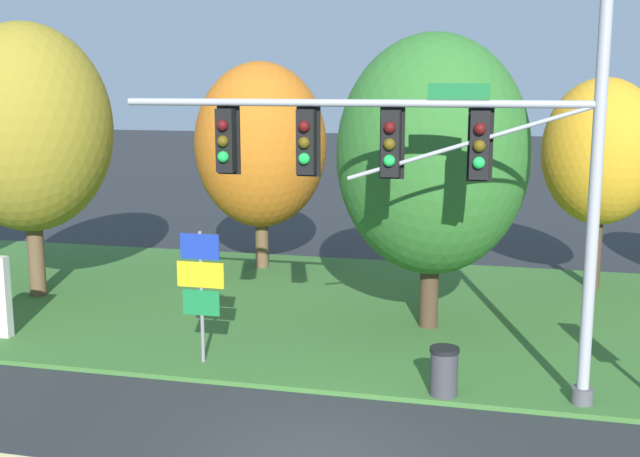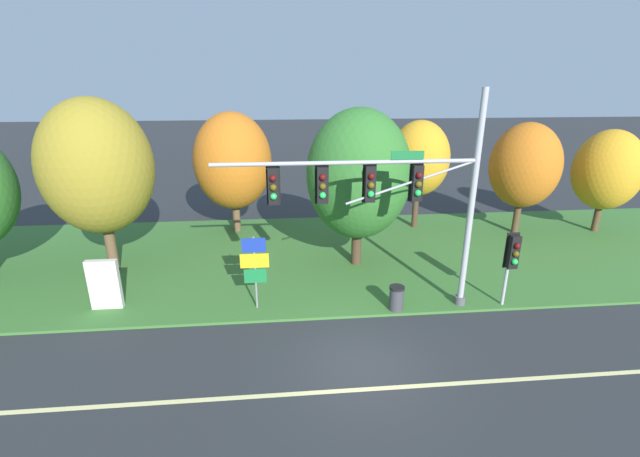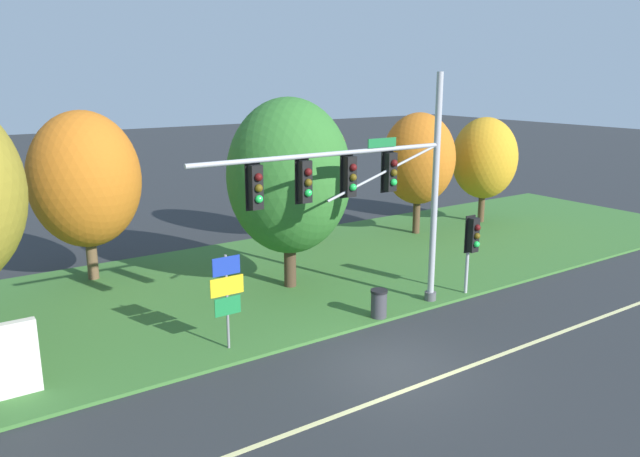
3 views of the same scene
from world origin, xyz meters
name	(u,v)px [view 3 (image 3 of 3)]	position (x,y,z in m)	size (l,w,h in m)	color
ground_plane	(394,366)	(0.00, 0.00, 0.00)	(160.00, 160.00, 0.00)	#282B2D
lane_stripe	(425,383)	(0.00, -1.20, 0.00)	(36.00, 0.16, 0.01)	beige
grass_verge	(251,284)	(0.00, 8.25, 0.05)	(48.00, 11.50, 0.10)	#386B2D
traffic_signal_mast	(367,184)	(1.34, 3.00, 4.51)	(9.03, 0.49, 7.78)	#9EA0A5
pedestrian_signal_near_kerb	(472,239)	(5.85, 2.65, 2.15)	(0.46, 0.55, 2.88)	#9EA0A5
route_sign_post	(227,291)	(-3.32, 3.42, 1.85)	(1.02, 0.08, 2.80)	slate
tree_behind_signpost	(85,180)	(-4.80, 12.12, 3.97)	(4.09, 4.09, 6.44)	brown
tree_mid_verge	(289,177)	(1.02, 7.06, 4.23)	(4.48, 4.48, 6.94)	#423021
tree_tall_centre	(312,160)	(5.22, 11.83, 3.99)	(3.27, 3.27, 5.95)	#423021
tree_right_far	(419,159)	(10.43, 10.34, 3.80)	(3.55, 3.55, 5.94)	#4C3823
tree_furthest_back	(484,158)	(14.99, 10.18, 3.51)	(3.41, 3.41, 5.55)	#4C3823
info_kiosk	(15,359)	(-8.81, 3.93, 1.04)	(1.10, 0.24, 1.90)	beige
trash_bin	(379,303)	(1.77, 2.81, 0.57)	(0.56, 0.56, 0.93)	#38383D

